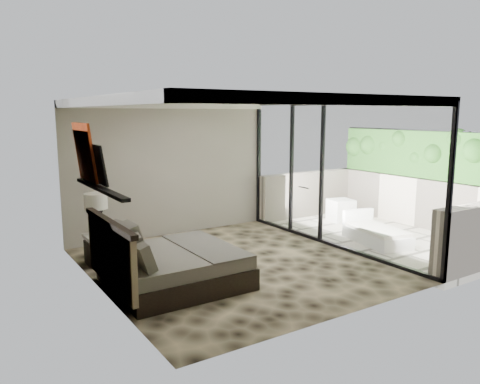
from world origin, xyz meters
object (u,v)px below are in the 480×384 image
bed (168,265)px  lounger (375,234)px  ottoman (341,210)px  nightstand (100,251)px  table_lamp (96,208)px

bed → lounger: bed is taller
ottoman → nightstand: bearing=-179.0°
nightstand → table_lamp: size_ratio=0.66×
nightstand → table_lamp: 0.74m
bed → table_lamp: size_ratio=2.74×
bed → lounger: 4.50m
bed → lounger: (4.50, -0.03, -0.15)m
table_lamp → ottoman: size_ratio=1.35×
bed → lounger: bearing=-0.4°
ottoman → bed: bearing=-162.0°
table_lamp → bed: bearing=-70.6°
bed → ottoman: (5.26, 1.71, -0.06)m
nightstand → table_lamp: (-0.01, 0.03, 0.74)m
nightstand → lounger: (5.06, -1.64, -0.06)m
bed → nightstand: 1.71m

